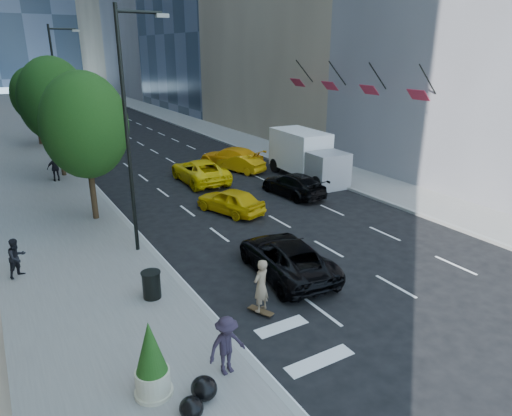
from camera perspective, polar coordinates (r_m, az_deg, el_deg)
ground at (r=20.30m, az=6.84°, el=-5.68°), size 160.00×160.00×0.00m
sidewalk_left at (r=45.36m, az=-27.23°, el=6.42°), size 6.00×120.00×0.15m
sidewalk_right at (r=50.09m, az=-4.96°, el=9.50°), size 4.00×120.00×0.15m
lamp_near at (r=19.37m, az=-15.45°, el=10.56°), size 2.13×0.22×10.00m
lamp_far at (r=36.95m, az=-23.36°, el=13.56°), size 2.13×0.22×10.00m
tree_near at (r=24.13m, az=-20.61°, el=9.61°), size 4.20×4.20×7.46m
tree_mid at (r=33.91m, az=-23.98°, el=12.25°), size 4.50×4.50×7.99m
tree_far at (r=46.85m, az=-26.07°, el=12.62°), size 3.90×3.90×6.92m
traffic_signal at (r=54.89m, az=-26.03°, el=12.92°), size 2.48×0.53×5.20m
facade_flags at (r=33.02m, az=11.69°, el=14.84°), size 1.85×13.30×2.05m
skateboarder at (r=15.45m, az=0.61°, el=-10.12°), size 0.80×0.67×1.88m
black_sedan_lincoln at (r=18.19m, az=3.78°, el=-6.14°), size 2.98×5.47×1.45m
black_sedan_mercedes at (r=27.95m, az=4.68°, el=2.94°), size 2.28×4.87×1.38m
taxi_a at (r=24.88m, az=-3.23°, el=0.92°), size 2.87×4.41×1.40m
taxi_b at (r=33.42m, az=-1.92°, el=5.61°), size 2.52×4.03×1.25m
taxi_c at (r=30.94m, az=-7.05°, el=4.63°), size 2.72×5.63×1.54m
taxi_d at (r=34.68m, az=-3.12°, el=6.34°), size 3.99×5.76×1.55m
city_bus at (r=50.53m, az=-21.36°, el=10.15°), size 3.96×11.93×3.26m
box_truck at (r=31.59m, az=6.36°, el=6.54°), size 2.78×6.78×3.18m
pedestrian_a at (r=19.88m, az=-27.73°, el=-5.51°), size 0.97×0.93×1.57m
pedestrian_b at (r=33.18m, az=-23.77°, el=4.60°), size 1.05×0.45×1.78m
pedestrian_c at (r=12.78m, az=-3.66°, el=-16.78°), size 1.16×0.74×1.71m
trash_can at (r=16.74m, az=-12.92°, el=-9.40°), size 0.64×0.64×0.96m
planter_shrub at (r=12.29m, az=-12.97°, el=-18.08°), size 0.89×0.89×2.13m
garbage_bags at (r=12.26m, az=-7.13°, el=-22.27°), size 1.15×1.11×0.57m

